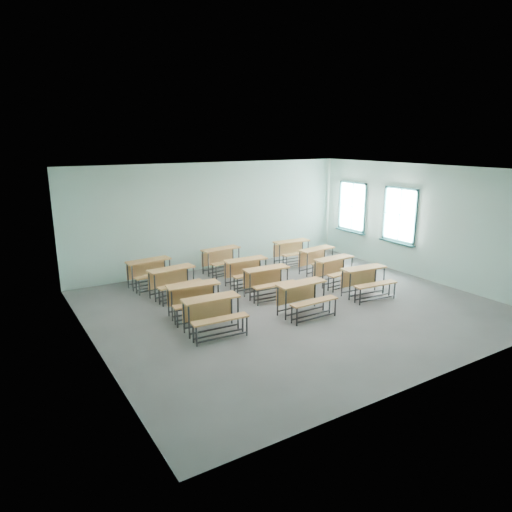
# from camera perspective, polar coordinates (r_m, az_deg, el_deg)

# --- Properties ---
(room) EXTENTS (9.04, 8.04, 3.24)m
(room) POSITION_cam_1_polar(r_m,az_deg,el_deg) (10.59, 4.84, 2.03)
(room) COLOR slate
(room) RESTS_ON ground
(desk_unit_r0c0) EXTENTS (1.22, 0.86, 0.73)m
(desk_unit_r0c0) POSITION_cam_1_polar(r_m,az_deg,el_deg) (9.37, -5.39, -6.74)
(desk_unit_r0c0) COLOR #CB8A49
(desk_unit_r0c0) RESTS_ON ground
(desk_unit_r0c1) EXTENTS (1.18, 0.80, 0.73)m
(desk_unit_r0c1) POSITION_cam_1_polar(r_m,az_deg,el_deg) (10.33, 6.02, -4.71)
(desk_unit_r0c1) COLOR #CB8A49
(desk_unit_r0c1) RESTS_ON ground
(desk_unit_r0c2) EXTENTS (1.24, 0.89, 0.73)m
(desk_unit_r0c2) POSITION_cam_1_polar(r_m,az_deg,el_deg) (11.76, 13.60, -2.64)
(desk_unit_r0c2) COLOR #CB8A49
(desk_unit_r0c2) RESTS_ON ground
(desk_unit_r1c0) EXTENTS (1.25, 0.91, 0.73)m
(desk_unit_r1c0) POSITION_cam_1_polar(r_m,az_deg,el_deg) (10.25, -7.66, -4.92)
(desk_unit_r1c0) COLOR #CB8A49
(desk_unit_r1c0) RESTS_ON ground
(desk_unit_r1c1) EXTENTS (1.22, 0.86, 0.73)m
(desk_unit_r1c1) POSITION_cam_1_polar(r_m,az_deg,el_deg) (11.40, 1.53, -2.77)
(desk_unit_r1c1) COLOR #CB8A49
(desk_unit_r1c1) RESTS_ON ground
(desk_unit_r1c2) EXTENTS (1.21, 0.85, 0.73)m
(desk_unit_r1c2) POSITION_cam_1_polar(r_m,az_deg,el_deg) (12.55, 10.02, -1.37)
(desk_unit_r1c2) COLOR #CB8A49
(desk_unit_r1c2) RESTS_ON ground
(desk_unit_r2c0) EXTENTS (1.25, 0.90, 0.73)m
(desk_unit_r2c0) POSITION_cam_1_polar(r_m,az_deg,el_deg) (11.57, -10.25, -2.75)
(desk_unit_r2c0) COLOR #CB8A49
(desk_unit_r2c0) RESTS_ON ground
(desk_unit_r2c1) EXTENTS (1.21, 0.84, 0.73)m
(desk_unit_r2c1) POSITION_cam_1_polar(r_m,az_deg,el_deg) (12.24, -1.07, -1.56)
(desk_unit_r2c1) COLOR #CB8A49
(desk_unit_r2c1) RESTS_ON ground
(desk_unit_r2c2) EXTENTS (1.26, 0.93, 0.73)m
(desk_unit_r2c2) POSITION_cam_1_polar(r_m,az_deg,el_deg) (13.54, 7.88, -0.11)
(desk_unit_r2c2) COLOR #CB8A49
(desk_unit_r2c2) RESTS_ON ground
(desk_unit_r3c0) EXTENTS (1.24, 0.90, 0.73)m
(desk_unit_r3c0) POSITION_cam_1_polar(r_m,az_deg,el_deg) (12.48, -13.03, -1.63)
(desk_unit_r3c0) COLOR #CB8A49
(desk_unit_r3c0) RESTS_ON ground
(desk_unit_r3c1) EXTENTS (1.25, 0.90, 0.73)m
(desk_unit_r3c1) POSITION_cam_1_polar(r_m,az_deg,el_deg) (13.46, -4.14, -0.11)
(desk_unit_r3c1) COLOR #CB8A49
(desk_unit_r3c1) RESTS_ON ground
(desk_unit_r3c2) EXTENTS (1.21, 0.85, 0.73)m
(desk_unit_r3c2) POSITION_cam_1_polar(r_m,az_deg,el_deg) (14.46, 4.67, 0.91)
(desk_unit_r3c2) COLOR #CB8A49
(desk_unit_r3c2) RESTS_ON ground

